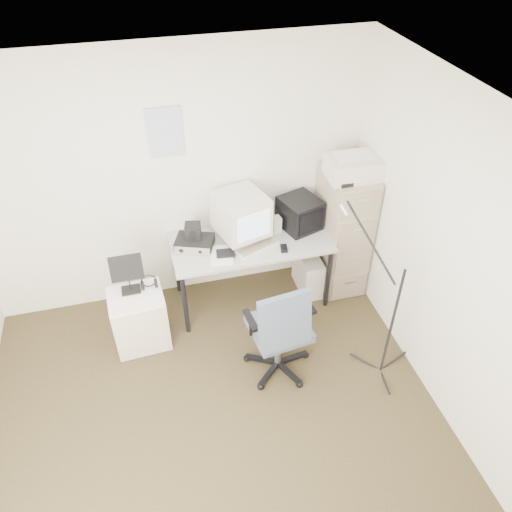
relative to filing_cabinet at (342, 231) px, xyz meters
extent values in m
cube|color=#2C2713|center=(-1.58, -1.48, -0.66)|extent=(3.60, 3.60, 0.01)
cube|color=white|center=(-1.58, -1.48, 1.85)|extent=(3.60, 3.60, 0.01)
cube|color=white|center=(-1.58, 0.32, 0.60)|extent=(3.60, 0.02, 2.50)
cube|color=white|center=(0.22, -1.48, 0.60)|extent=(0.02, 3.60, 2.50)
cube|color=white|center=(-1.60, 0.31, 1.10)|extent=(0.30, 0.02, 0.44)
cube|color=tan|center=(0.00, 0.00, 0.00)|extent=(0.40, 0.60, 1.30)
cube|color=white|center=(0.00, -0.07, 0.74)|extent=(0.50, 0.35, 0.19)
cube|color=gray|center=(-0.95, -0.03, -0.29)|extent=(1.50, 0.70, 0.73)
cube|color=white|center=(-1.03, 0.03, 0.31)|extent=(0.53, 0.54, 0.47)
cube|color=black|center=(-0.43, 0.08, 0.23)|extent=(0.43, 0.44, 0.31)
cube|color=beige|center=(-0.68, 0.06, 0.16)|extent=(0.10, 0.10, 0.16)
cube|color=white|center=(-0.92, -0.16, 0.09)|extent=(0.44, 0.29, 0.02)
cube|color=black|center=(-0.69, -0.24, 0.10)|extent=(0.08, 0.11, 0.03)
cube|color=black|center=(-1.47, 0.00, 0.13)|extent=(0.40, 0.35, 0.10)
cube|color=black|center=(-1.48, 0.04, 0.25)|extent=(0.16, 0.16, 0.14)
cube|color=white|center=(-1.26, -0.18, 0.09)|extent=(0.24, 0.30, 0.02)
cube|color=white|center=(-0.34, -0.03, -0.44)|extent=(0.20, 0.45, 0.41)
cube|color=#3F5063|center=(-0.95, -0.96, -0.13)|extent=(0.67, 0.67, 1.04)
cube|color=white|center=(-2.07, -0.35, -0.36)|extent=(0.49, 0.41, 0.59)
cube|color=black|center=(-2.10, -0.28, 0.14)|extent=(0.29, 0.19, 0.40)
torus|color=black|center=(-1.94, -0.28, -0.02)|extent=(0.20, 0.20, 0.03)
cylinder|color=black|center=(-0.07, -1.23, 0.11)|extent=(0.03, 0.03, 1.52)
camera|label=1|loc=(-1.86, -3.67, 2.91)|focal=35.00mm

